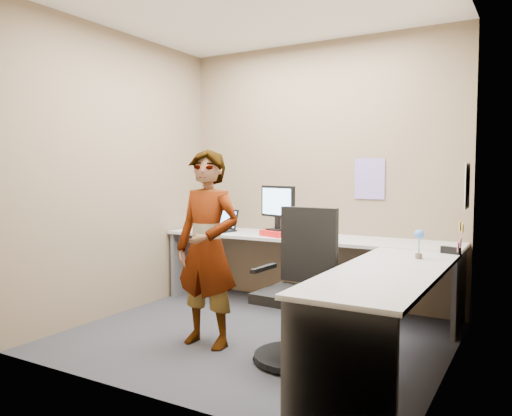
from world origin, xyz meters
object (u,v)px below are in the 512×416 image
Objects in this scene: monitor at (278,204)px; person at (207,248)px; office_chair at (298,300)px; desk at (323,264)px.

monitor is 0.29× the size of person.
office_chair is 0.82m from person.
monitor reaches higher than desk.
monitor is at bearing 126.66° from office_chair.
person is (0.02, -1.23, -0.28)m from monitor.
office_chair is at bearing -35.15° from monitor.
office_chair is 0.70× the size of person.
desk is 1.02m from person.
monitor is at bearing 145.14° from desk.
person reaches higher than monitor.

